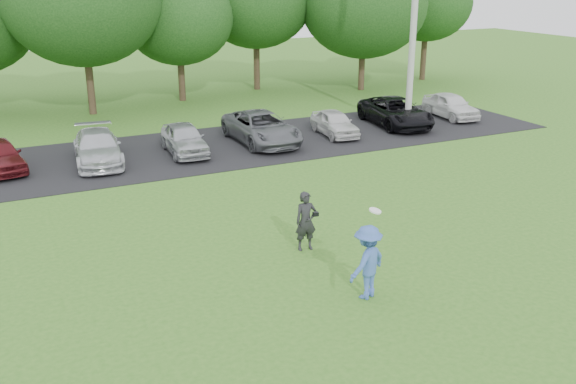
# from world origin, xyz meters

# --- Properties ---
(ground) EXTENTS (100.00, 100.00, 0.00)m
(ground) POSITION_xyz_m (0.00, 0.00, 0.00)
(ground) COLOR #32681D
(ground) RESTS_ON ground
(parking_lot) EXTENTS (32.00, 6.50, 0.03)m
(parking_lot) POSITION_xyz_m (0.00, 13.00, 0.01)
(parking_lot) COLOR black
(parking_lot) RESTS_ON ground
(utility_pole) EXTENTS (0.28, 0.28, 10.69)m
(utility_pole) POSITION_xyz_m (10.19, 12.33, 5.34)
(utility_pole) COLOR #ADAEA8
(utility_pole) RESTS_ON ground
(frisbee_player) EXTENTS (1.23, 0.99, 2.03)m
(frisbee_player) POSITION_xyz_m (0.14, -0.16, 0.84)
(frisbee_player) COLOR #3E5FAF
(frisbee_player) RESTS_ON ground
(camera_bystander) EXTENTS (0.60, 0.45, 1.54)m
(camera_bystander) POSITION_xyz_m (0.10, 2.65, 0.77)
(camera_bystander) COLOR black
(camera_bystander) RESTS_ON ground
(parked_cars) EXTENTS (28.45, 4.80, 1.26)m
(parked_cars) POSITION_xyz_m (0.71, 12.90, 0.62)
(parked_cars) COLOR black
(parked_cars) RESTS_ON parking_lot
(tree_row) EXTENTS (42.39, 9.85, 8.64)m
(tree_row) POSITION_xyz_m (1.51, 22.76, 4.91)
(tree_row) COLOR #38281C
(tree_row) RESTS_ON ground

